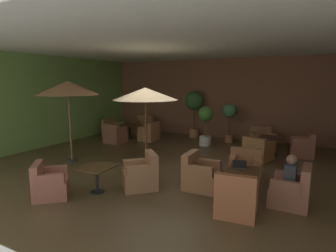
# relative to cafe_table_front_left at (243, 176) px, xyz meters

# --- Properties ---
(ground_plane) EXTENTS (10.48, 9.98, 0.02)m
(ground_plane) POSITION_rel_cafe_table_front_left_xyz_m (-2.86, 1.27, -0.47)
(ground_plane) COLOR brown
(wall_back_brick) EXTENTS (10.48, 0.08, 3.56)m
(wall_back_brick) POSITION_rel_cafe_table_front_left_xyz_m (-2.86, 6.21, 1.32)
(wall_back_brick) COLOR brown
(wall_back_brick) RESTS_ON ground_plane
(wall_left_accent) EXTENTS (0.08, 9.98, 3.56)m
(wall_left_accent) POSITION_rel_cafe_table_front_left_xyz_m (-8.06, 1.27, 1.32)
(wall_left_accent) COLOR #6F9A49
(wall_left_accent) RESTS_ON ground_plane
(ceiling_slab) EXTENTS (10.48, 9.98, 0.06)m
(ceiling_slab) POSITION_rel_cafe_table_front_left_xyz_m (-2.86, 1.27, 3.13)
(ceiling_slab) COLOR white
(ceiling_slab) RESTS_ON wall_back_brick
(cafe_table_front_left) EXTENTS (0.70, 0.70, 0.63)m
(cafe_table_front_left) POSITION_rel_cafe_table_front_left_xyz_m (0.00, 0.00, 0.00)
(cafe_table_front_left) COLOR black
(cafe_table_front_left) RESTS_ON ground_plane
(armchair_front_left_north) EXTENTS (0.83, 0.80, 0.88)m
(armchair_front_left_north) POSITION_rel_cafe_table_front_left_xyz_m (0.11, -1.00, -0.13)
(armchair_front_left_north) COLOR #A15B3A
(armchair_front_left_north) RESTS_ON ground_plane
(armchair_front_left_east) EXTENTS (0.77, 0.77, 0.87)m
(armchair_front_left_east) POSITION_rel_cafe_table_front_left_xyz_m (1.01, -0.02, -0.15)
(armchair_front_left_east) COLOR #965C4A
(armchair_front_left_east) RESTS_ON ground_plane
(armchair_front_left_south) EXTENTS (0.89, 0.84, 0.83)m
(armchair_front_left_south) POSITION_rel_cafe_table_front_left_xyz_m (-0.19, 0.98, -0.15)
(armchair_front_left_south) COLOR #9F6642
(armchair_front_left_south) RESTS_ON ground_plane
(armchair_front_left_west) EXTENTS (0.82, 0.78, 0.86)m
(armchair_front_left_west) POSITION_rel_cafe_table_front_left_xyz_m (-1.01, -0.04, -0.14)
(armchair_front_left_west) COLOR #93603E
(armchair_front_left_west) RESTS_ON ground_plane
(cafe_table_front_right) EXTENTS (0.81, 0.81, 0.63)m
(cafe_table_front_right) POSITION_rel_cafe_table_front_left_xyz_m (0.03, 4.09, 0.03)
(cafe_table_front_right) COLOR black
(cafe_table_front_right) RESTS_ON ground_plane
(armchair_front_right_north) EXTENTS (1.10, 1.09, 0.83)m
(armchair_front_right_north) POSITION_rel_cafe_table_front_left_xyz_m (-0.44, 4.97, -0.16)
(armchair_front_right_north) COLOR #946545
(armchair_front_right_north) RESTS_ON ground_plane
(armchair_front_right_east) EXTENTS (0.95, 0.97, 0.79)m
(armchair_front_right_east) POSITION_rel_cafe_table_front_left_xyz_m (-0.26, 3.13, -0.16)
(armchair_front_right_east) COLOR #996638
(armchair_front_right_east) RESTS_ON ground_plane
(armchair_front_right_south) EXTENTS (0.84, 0.84, 0.85)m
(armchair_front_right_south) POSITION_rel_cafe_table_front_left_xyz_m (1.00, 4.25, -0.13)
(armchair_front_right_south) COLOR #9D5E4A
(armchair_front_right_south) RESTS_ON ground_plane
(cafe_table_mid_center) EXTENTS (0.78, 0.78, 0.63)m
(cafe_table_mid_center) POSITION_rel_cafe_table_front_left_xyz_m (-6.05, 4.05, 0.03)
(cafe_table_mid_center) COLOR black
(cafe_table_mid_center) RESTS_ON ground_plane
(armchair_mid_center_north) EXTENTS (0.78, 0.81, 0.82)m
(armchair_mid_center_north) POSITION_rel_cafe_table_front_left_xyz_m (-7.10, 4.10, -0.15)
(armchair_mid_center_north) COLOR #926A48
(armchair_mid_center_north) RESTS_ON ground_plane
(armchair_mid_center_east) EXTENTS (0.78, 0.76, 0.82)m
(armchair_mid_center_east) POSITION_rel_cafe_table_front_left_xyz_m (-6.07, 3.01, -0.14)
(armchair_mid_center_east) COLOR #945946
(armchair_mid_center_east) RESTS_ON ground_plane
(armchair_mid_center_south) EXTENTS (0.71, 0.79, 0.84)m
(armchair_mid_center_south) POSITION_rel_cafe_table_front_left_xyz_m (-5.00, 4.05, -0.15)
(armchair_mid_center_south) COLOR #9F6945
(armchair_mid_center_south) RESTS_ON ground_plane
(armchair_mid_center_west) EXTENTS (0.82, 0.75, 0.92)m
(armchair_mid_center_west) POSITION_rel_cafe_table_front_left_xyz_m (-6.04, 5.11, -0.13)
(armchair_mid_center_west) COLOR #936642
(armchair_mid_center_west) RESTS_ON ground_plane
(cafe_table_rear_right) EXTENTS (0.75, 0.75, 0.63)m
(cafe_table_rear_right) POSITION_rel_cafe_table_front_left_xyz_m (-3.02, -1.41, 0.04)
(cafe_table_rear_right) COLOR black
(cafe_table_rear_right) RESTS_ON ground_plane
(armchair_rear_right_north) EXTENTS (1.07, 1.07, 0.86)m
(armchair_rear_right_north) POSITION_rel_cafe_table_front_left_xyz_m (-2.28, -0.68, -0.14)
(armchair_rear_right_north) COLOR #966746
(armchair_rear_right_north) RESTS_ON ground_plane
(armchair_rear_right_east) EXTENTS (1.02, 1.02, 0.79)m
(armchair_rear_right_east) POSITION_rel_cafe_table_front_left_xyz_m (-3.77, -2.10, -0.16)
(armchair_rear_right_east) COLOR #995847
(armchair_rear_right_east) RESTS_ON ground_plane
(patio_umbrella_tall_red) EXTENTS (2.09, 2.09, 2.36)m
(patio_umbrella_tall_red) POSITION_rel_cafe_table_front_left_xyz_m (-3.53, 1.47, 1.69)
(patio_umbrella_tall_red) COLOR #2D2D2D
(patio_umbrella_tall_red) RESTS_ON ground_plane
(patio_umbrella_center_beige) EXTENTS (1.90, 1.90, 2.58)m
(patio_umbrella_center_beige) POSITION_rel_cafe_table_front_left_xyz_m (-5.50, 0.14, 1.88)
(patio_umbrella_center_beige) COLOR #2D2D2D
(patio_umbrella_center_beige) RESTS_ON ground_plane
(potted_tree_left_corner) EXTENTS (0.59, 0.59, 1.65)m
(potted_tree_left_corner) POSITION_rel_cafe_table_front_left_xyz_m (-1.87, 5.35, 0.72)
(potted_tree_left_corner) COLOR #AF6647
(potted_tree_left_corner) RESTS_ON ground_plane
(potted_tree_mid_left) EXTENTS (0.60, 0.60, 1.58)m
(potted_tree_mid_left) POSITION_rel_cafe_table_front_left_xyz_m (-2.54, 4.35, 0.51)
(potted_tree_mid_left) COLOR silver
(potted_tree_mid_left) RESTS_ON ground_plane
(potted_tree_mid_right) EXTENTS (0.84, 0.84, 2.11)m
(potted_tree_mid_right) POSITION_rel_cafe_table_front_left_xyz_m (-3.62, 5.71, 1.03)
(potted_tree_mid_right) COLOR #A76743
(potted_tree_mid_right) RESTS_ON ground_plane
(patron_blue_shirt) EXTENTS (0.22, 0.33, 0.68)m
(patron_blue_shirt) POSITION_rel_cafe_table_front_left_xyz_m (0.96, -0.02, 0.25)
(patron_blue_shirt) COLOR #323741
(patron_blue_shirt) RESTS_ON ground_plane
(iced_drink_cup) EXTENTS (0.08, 0.08, 0.11)m
(iced_drink_cup) POSITION_rel_cafe_table_front_left_xyz_m (-0.09, 0.07, 0.22)
(iced_drink_cup) COLOR white
(iced_drink_cup) RESTS_ON cafe_table_front_left
(open_laptop) EXTENTS (0.36, 0.30, 0.20)m
(open_laptop) POSITION_rel_cafe_table_front_left_xyz_m (-0.10, 0.03, 0.22)
(open_laptop) COLOR #9EA0A5
(open_laptop) RESTS_ON cafe_table_front_left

